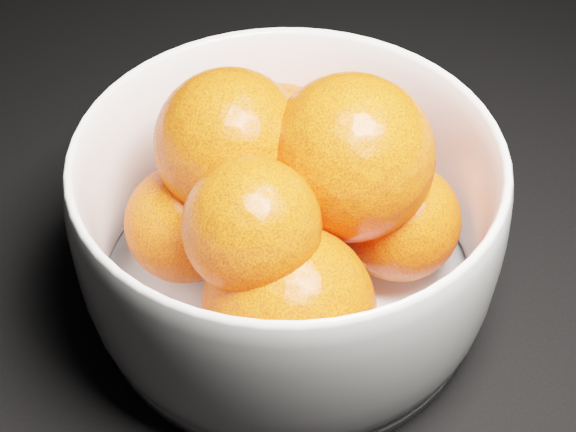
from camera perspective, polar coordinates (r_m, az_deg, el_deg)
bowl at (r=0.48m, az=0.00°, el=-0.52°), size 0.25×0.25×0.12m
orange_pile at (r=0.47m, az=0.02°, el=1.10°), size 0.19×0.21×0.15m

